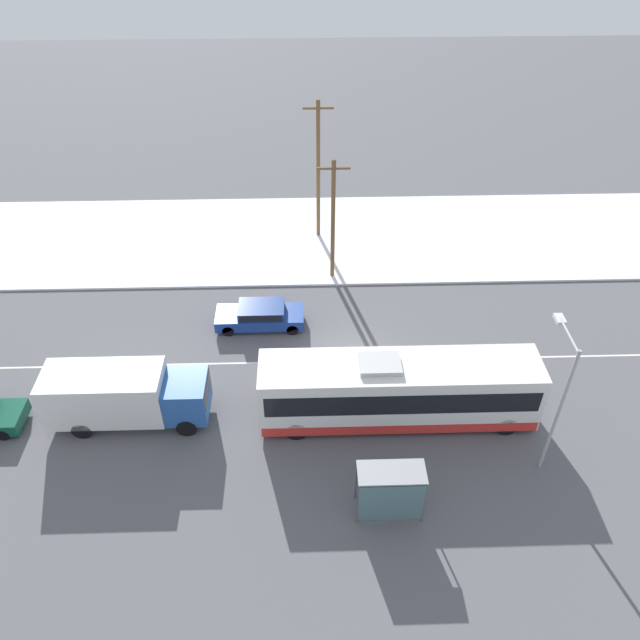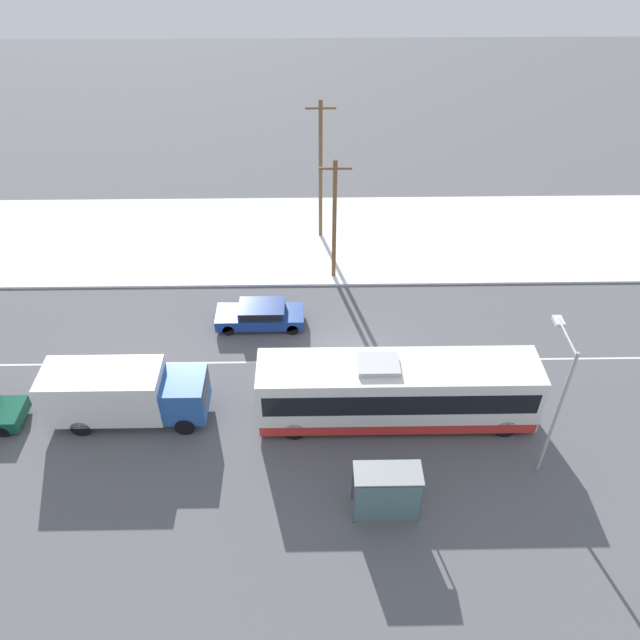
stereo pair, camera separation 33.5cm
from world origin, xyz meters
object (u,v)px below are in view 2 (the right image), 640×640
city_bus (397,391)px  utility_pole_snowlot (321,170)px  sedan_car (261,314)px  bus_shelter (388,490)px  box_truck (122,393)px  pedestrian_at_stop (389,474)px  utility_pole_roadside (334,219)px  streetlamp (558,390)px

city_bus → utility_pole_snowlot: bearing=101.0°
sedan_car → bus_shelter: size_ratio=1.80×
bus_shelter → sedan_car: bearing=114.8°
box_truck → pedestrian_at_stop: size_ratio=4.50×
pedestrian_at_stop → city_bus: bearing=79.8°
box_truck → bus_shelter: box_truck is taller
box_truck → pedestrian_at_stop: (11.62, -4.17, -0.61)m
box_truck → sedan_car: 8.85m
sedan_car → utility_pole_roadside: utility_pole_roadside is taller
streetlamp → utility_pole_snowlot: 20.71m
sedan_car → pedestrian_at_stop: (5.83, -10.82, 0.24)m
bus_shelter → utility_pole_roadside: size_ratio=0.35×
box_truck → pedestrian_at_stop: bearing=-19.8°
sedan_car → streetlamp: (12.36, -9.43, 3.53)m
city_bus → sedan_car: 9.54m
utility_pole_roadside → utility_pole_snowlot: utility_pole_snowlot is taller
sedan_car → utility_pole_snowlot: size_ratio=0.52×
city_bus → streetlamp: (5.82, -2.55, 2.56)m
city_bus → box_truck: bearing=178.9°
box_truck → bus_shelter: 12.63m
pedestrian_at_stop → streetlamp: streetlamp is taller
box_truck → utility_pole_roadside: size_ratio=0.95×
city_bus → pedestrian_at_stop: city_bus is taller
sedan_car → utility_pole_roadside: bearing=-132.2°
sedan_car → utility_pole_roadside: size_ratio=0.63×
pedestrian_at_stop → bus_shelter: bus_shelter is taller
sedan_car → bus_shelter: bearing=114.8°
utility_pole_roadside → utility_pole_snowlot: size_ratio=0.83×
sedan_car → pedestrian_at_stop: pedestrian_at_stop is taller
city_bus → sedan_car: (-6.54, 6.89, -0.96)m
box_truck → utility_pole_roadside: utility_pole_roadside is taller
city_bus → pedestrian_at_stop: 4.06m
utility_pole_roadside → utility_pole_snowlot: 4.83m
pedestrian_at_stop → utility_pole_roadside: (-1.73, 15.34, 2.99)m
city_bus → box_truck: (-12.33, 0.24, -0.11)m
bus_shelter → utility_pole_snowlot: size_ratio=0.29×
sedan_car → pedestrian_at_stop: 12.29m
utility_pole_roadside → pedestrian_at_stop: bearing=-83.5°
bus_shelter → streetlamp: streetlamp is taller
sedan_car → box_truck: bearing=48.9°
sedan_car → utility_pole_roadside: (4.10, 4.52, 3.23)m
pedestrian_at_stop → streetlamp: size_ratio=0.24×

